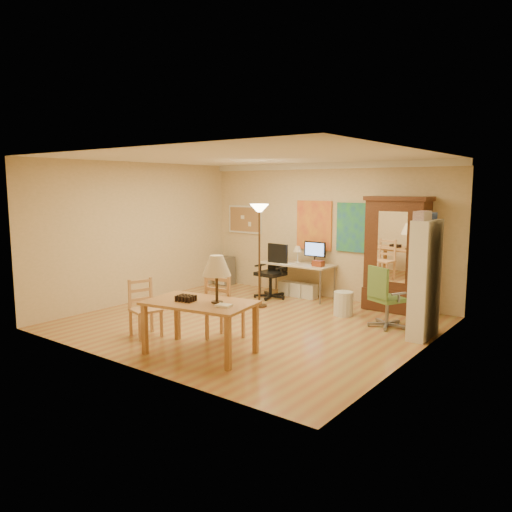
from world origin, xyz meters
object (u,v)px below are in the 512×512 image
Objects in this scene: armoire at (396,262)px; bookshelf at (425,280)px; office_chair_green at (385,311)px; office_chair_black at (272,284)px; computer_desk at (299,277)px; dining_table at (206,292)px.

armoire reaches higher than bookshelf.
office_chair_green is at bearing -75.87° from armoire.
office_chair_green is (2.68, -0.64, -0.02)m from office_chair_black.
armoire is (2.01, 0.08, 0.48)m from computer_desk.
office_chair_black is at bearing -134.93° from computer_desk.
armoire is at bearing 125.99° from bookshelf.
dining_table is 3.60m from office_chair_black.
armoire is at bearing 104.13° from office_chair_green.
computer_desk is 1.53× the size of office_chair_green.
armoire is (2.40, 0.48, 0.61)m from office_chair_black.
computer_desk is 0.73× the size of armoire.
dining_table is at bearing -76.63° from computer_desk.
dining_table is 3.09m from office_chair_green.
armoire is 1.17× the size of bookshelf.
computer_desk is at bearing 155.65° from office_chair_green.
office_chair_black is 3.50m from bookshelf.
computer_desk is 0.58m from office_chair_black.
bookshelf is at bearing 50.44° from dining_table.
office_chair_green is 1.32m from armoire.
computer_desk is 2.06m from armoire.
office_chair_green is at bearing -13.37° from office_chair_black.
bookshelf is at bearing -15.36° from office_chair_green.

